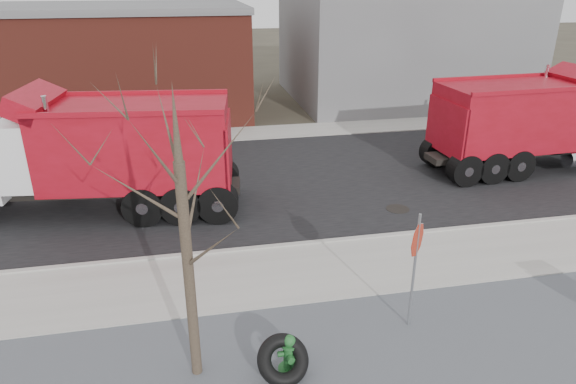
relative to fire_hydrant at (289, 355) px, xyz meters
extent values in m
plane|color=#383328|center=(1.58, 2.86, -0.35)|extent=(120.00, 120.00, 0.00)
cube|color=slate|center=(1.58, -0.64, -0.34)|extent=(60.00, 5.00, 0.03)
cube|color=#9E9B93|center=(1.58, 3.11, -0.32)|extent=(60.00, 2.50, 0.06)
cube|color=#9E9B93|center=(1.58, 4.41, -0.30)|extent=(60.00, 0.15, 0.11)
cube|color=black|center=(1.58, 9.16, -0.34)|extent=(60.00, 9.40, 0.02)
cube|color=#9E9B93|center=(1.58, 14.86, -0.32)|extent=(60.00, 2.00, 0.06)
cube|color=slate|center=(10.58, 20.86, 3.65)|extent=(12.00, 10.00, 8.00)
cube|color=maroon|center=(-8.42, 19.86, 2.15)|extent=(20.00, 8.00, 5.00)
cube|color=slate|center=(-8.42, 19.86, 4.80)|extent=(20.20, 8.20, 0.30)
cylinder|color=#382D23|center=(-1.62, 0.26, 1.65)|extent=(0.18, 0.18, 4.00)
cone|color=#382D23|center=(-1.62, 0.26, 4.25)|extent=(0.14, 0.14, 1.20)
cylinder|color=#286A38|center=(0.00, 0.01, -0.32)|extent=(0.41, 0.41, 0.06)
cylinder|color=#286A38|center=(0.00, 0.01, -0.05)|extent=(0.21, 0.21, 0.55)
cylinder|color=#286A38|center=(0.00, 0.01, 0.20)|extent=(0.28, 0.28, 0.05)
sphere|color=#286A38|center=(0.00, 0.01, 0.29)|extent=(0.22, 0.22, 0.22)
cylinder|color=#286A38|center=(0.00, 0.01, 0.39)|extent=(0.05, 0.05, 0.06)
cylinder|color=#286A38|center=(-0.16, 0.01, 0.04)|extent=(0.11, 0.10, 0.10)
cylinder|color=#286A38|center=(0.16, 0.01, 0.04)|extent=(0.11, 0.10, 0.10)
cylinder|color=#286A38|center=(0.00, -0.15, 0.02)|extent=(0.14, 0.11, 0.14)
torus|color=black|center=(-0.15, -0.17, 0.05)|extent=(1.01, 0.94, 0.81)
cylinder|color=gray|center=(2.61, 0.79, 0.90)|extent=(0.05, 0.05, 2.50)
cylinder|color=#B01F0C|center=(2.61, 0.79, 1.61)|extent=(0.49, 0.51, 0.68)
cube|color=black|center=(10.92, 8.59, 0.32)|extent=(8.55, 1.29, 0.22)
cube|color=maroon|center=(9.62, 8.52, 1.66)|extent=(5.10, 2.64, 2.19)
cylinder|color=silver|center=(11.50, 9.57, 2.01)|extent=(0.15, 0.15, 2.39)
cylinder|color=black|center=(8.38, 9.42, 0.22)|extent=(1.11, 0.35, 1.10)
cylinder|color=black|center=(8.47, 7.51, 0.22)|extent=(1.11, 0.35, 1.10)
cube|color=black|center=(-4.27, 7.74, 0.34)|extent=(8.54, 1.93, 0.23)
cube|color=white|center=(-5.73, 7.92, 1.64)|extent=(1.94, 2.57, 1.87)
cube|color=black|center=(-6.48, 8.01, 2.16)|extent=(0.30, 2.07, 0.83)
cube|color=maroon|center=(-2.93, 7.58, 1.75)|extent=(5.46, 3.10, 2.29)
cylinder|color=silver|center=(-5.01, 6.83, 2.11)|extent=(0.16, 0.16, 2.49)
cylinder|color=black|center=(-1.82, 6.44, 0.24)|extent=(1.17, 0.45, 1.14)
cylinder|color=black|center=(-1.58, 8.42, 0.24)|extent=(1.17, 0.45, 1.14)
camera|label=1|loc=(-1.44, -7.08, 6.21)|focal=32.00mm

